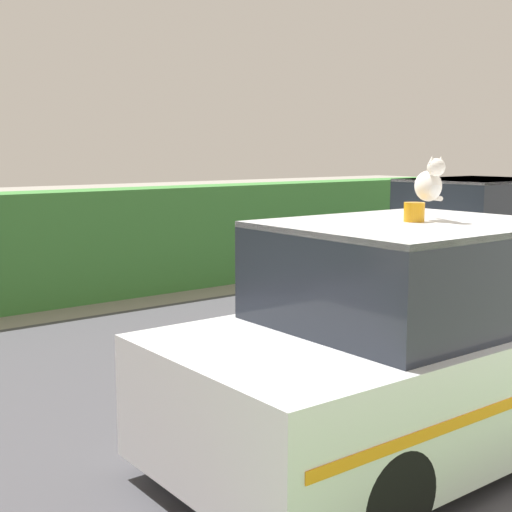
{
  "coord_description": "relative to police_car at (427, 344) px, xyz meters",
  "views": [
    {
      "loc": [
        -5.53,
        -1.3,
        2.15
      ],
      "look_at": [
        -0.99,
        4.5,
        1.05
      ],
      "focal_mm": 50.0,
      "sensor_mm": 36.0,
      "label": 1
    }
  ],
  "objects": [
    {
      "name": "road_strip",
      "position": [
        1.48,
        2.02,
        -0.76
      ],
      "size": [
        28.0,
        6.49,
        0.01
      ],
      "primitive_type": "cube",
      "color": "#424247",
      "rests_on": "ground"
    },
    {
      "name": "garden_hedge",
      "position": [
        0.07,
        6.34,
        0.03
      ],
      "size": [
        15.77,
        0.75,
        1.58
      ],
      "primitive_type": "cube",
      "color": "#3D7F38",
      "rests_on": "ground"
    },
    {
      "name": "police_car",
      "position": [
        0.0,
        0.0,
        0.0
      ],
      "size": [
        4.23,
        1.8,
        1.78
      ],
      "rotation": [
        0.0,
        0.0,
        -0.01
      ],
      "color": "black",
      "rests_on": "road_strip"
    },
    {
      "name": "cat",
      "position": [
        -0.05,
        -0.01,
        1.16
      ],
      "size": [
        0.3,
        0.31,
        0.32
      ],
      "rotation": [
        0.0,
        0.0,
        4.3
      ],
      "color": "silver",
      "rests_on": "police_car"
    },
    {
      "name": "neighbour_car_far",
      "position": [
        5.49,
        3.28,
        0.03
      ],
      "size": [
        4.46,
        1.89,
        1.71
      ],
      "rotation": [
        0.0,
        0.0,
        0.02
      ],
      "color": "black",
      "rests_on": "road_strip"
    }
  ]
}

